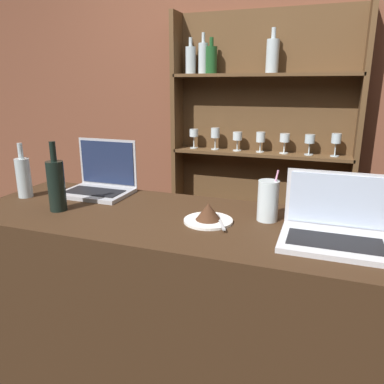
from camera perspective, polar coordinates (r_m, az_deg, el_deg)
bar_counter at (r=1.70m, az=0.27°, el=-20.60°), size 1.89×0.61×1.03m
back_wall at (r=2.62m, az=9.91°, el=11.86°), size 7.00×0.06×2.70m
back_shelf at (r=2.57m, az=10.12°, el=4.97°), size 1.20×0.18×1.99m
laptop_near at (r=1.85m, az=-13.78°, el=1.59°), size 0.31×0.23×0.25m
laptop_far at (r=1.33m, az=20.96°, el=-5.19°), size 0.35×0.25×0.22m
cake_plate at (r=1.42m, az=2.51°, el=-3.52°), size 0.19×0.19×0.07m
water_glass at (r=1.45m, az=11.51°, el=-1.30°), size 0.08×0.08×0.20m
wine_bottle_dark at (r=1.63m, az=-19.98°, el=1.06°), size 0.07×0.07×0.29m
wine_bottle_clear at (r=1.89m, az=-24.28°, el=2.14°), size 0.07×0.07×0.25m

